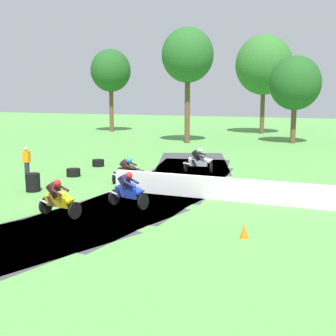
% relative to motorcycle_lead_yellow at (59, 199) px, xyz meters
% --- Properties ---
extents(ground_plane, '(120.00, 120.00, 0.00)m').
position_rel_motorcycle_lead_yellow_xyz_m(ground_plane, '(1.82, 4.66, -0.65)').
color(ground_plane, '#569947').
extents(track_asphalt, '(8.02, 27.32, 0.01)m').
position_rel_motorcycle_lead_yellow_xyz_m(track_asphalt, '(1.10, 4.70, -0.64)').
color(track_asphalt, '#3D3D42').
rests_on(track_asphalt, ground).
extents(safety_barrier, '(15.15, 1.02, 0.90)m').
position_rel_motorcycle_lead_yellow_xyz_m(safety_barrier, '(7.45, 4.40, -0.20)').
color(safety_barrier, white).
rests_on(safety_barrier, ground).
extents(motorcycle_lead_yellow, '(1.70, 1.00, 1.43)m').
position_rel_motorcycle_lead_yellow_xyz_m(motorcycle_lead_yellow, '(0.00, 0.00, 0.00)').
color(motorcycle_lead_yellow, black).
rests_on(motorcycle_lead_yellow, ground).
extents(motorcycle_chase_blue, '(1.71, 0.99, 1.42)m').
position_rel_motorcycle_lead_yellow_xyz_m(motorcycle_chase_blue, '(1.73, 2.03, 0.01)').
color(motorcycle_chase_blue, black).
rests_on(motorcycle_chase_blue, ground).
extents(motorcycle_trailing_black, '(1.68, 0.90, 1.42)m').
position_rel_motorcycle_lead_yellow_xyz_m(motorcycle_trailing_black, '(-0.06, 5.92, -0.02)').
color(motorcycle_trailing_black, black).
rests_on(motorcycle_trailing_black, ground).
extents(motorcycle_fourth_white, '(1.68, 0.89, 1.43)m').
position_rel_motorcycle_lead_yellow_xyz_m(motorcycle_fourth_white, '(2.08, 10.21, 0.00)').
color(motorcycle_fourth_white, black).
rests_on(motorcycle_fourth_white, ground).
extents(tire_stack_mid_a, '(0.63, 0.63, 0.80)m').
position_rel_motorcycle_lead_yellow_xyz_m(tire_stack_mid_a, '(-3.45, 3.18, -0.25)').
color(tire_stack_mid_a, black).
rests_on(tire_stack_mid_a, ground).
extents(tire_stack_mid_b, '(0.71, 0.71, 0.40)m').
position_rel_motorcycle_lead_yellow_xyz_m(tire_stack_mid_b, '(-3.72, 6.94, -0.45)').
color(tire_stack_mid_b, black).
rests_on(tire_stack_mid_b, ground).
extents(tire_stack_far, '(0.69, 0.69, 0.40)m').
position_rel_motorcycle_lead_yellow_xyz_m(tire_stack_far, '(-4.08, 10.23, -0.45)').
color(tire_stack_far, black).
rests_on(tire_stack_far, ground).
extents(track_marshal, '(0.34, 0.24, 1.63)m').
position_rel_motorcycle_lead_yellow_xyz_m(track_marshal, '(-5.45, 5.45, 0.17)').
color(track_marshal, '#232328').
rests_on(track_marshal, ground).
extents(traffic_cone, '(0.28, 0.28, 0.44)m').
position_rel_motorcycle_lead_yellow_xyz_m(traffic_cone, '(6.52, -0.14, -0.43)').
color(traffic_cone, orange).
rests_on(traffic_cone, ground).
extents(tree_far_left, '(4.24, 4.24, 7.22)m').
position_rel_motorcycle_lead_yellow_xyz_m(tree_far_left, '(5.41, 26.60, 4.32)').
color(tree_far_left, brown).
rests_on(tree_far_left, ground).
extents(tree_far_right, '(4.29, 4.29, 9.52)m').
position_rel_motorcycle_lead_yellow_xyz_m(tree_far_right, '(-3.01, 23.82, 6.56)').
color(tree_far_right, brown).
rests_on(tree_far_right, ground).
extents(tree_mid_rise, '(4.23, 4.23, 8.69)m').
position_rel_motorcycle_lead_yellow_xyz_m(tree_mid_rise, '(-14.01, 31.45, 5.77)').
color(tree_mid_rise, brown).
rests_on(tree_mid_rise, ground).
extents(tree_behind_barrier, '(5.68, 5.68, 9.91)m').
position_rel_motorcycle_lead_yellow_xyz_m(tree_behind_barrier, '(1.57, 34.59, 6.26)').
color(tree_behind_barrier, brown).
rests_on(tree_behind_barrier, ground).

